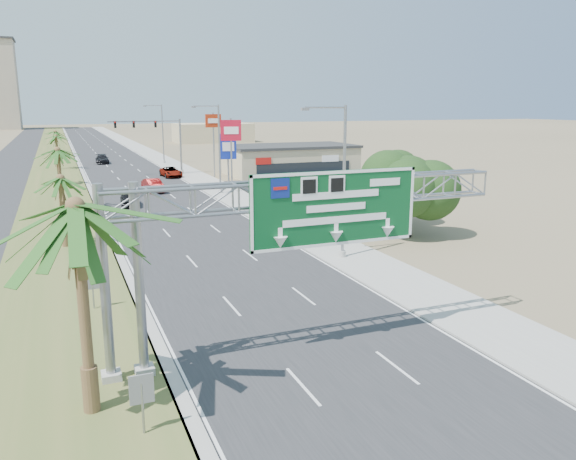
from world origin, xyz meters
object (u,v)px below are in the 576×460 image
Objects in this scene: palm_near at (75,209)px; pole_sign_red_far at (213,126)px; signal_mast at (166,141)px; car_left_lane at (129,199)px; store_building at (290,160)px; car_right_lane at (171,172)px; pole_sign_blue at (228,148)px; car_far at (102,159)px; car_mid_lane at (153,186)px; pole_sign_red_near at (231,134)px; sign_gantry at (295,208)px.

palm_near is 0.94× the size of pole_sign_red_far.
signal_mast is 2.35× the size of car_left_lane.
store_building is 3.55× the size of car_right_lane.
pole_sign_red_far is (1.36, 11.59, 2.18)m from pole_sign_blue.
car_left_lane is at bearing -90.11° from car_far.
pole_sign_blue is (8.92, -0.70, 4.11)m from car_mid_lane.
palm_near is 49.46m from pole_sign_red_near.
sign_gantry is at bearing -82.39° from car_left_lane.
pole_sign_red_far is (20.00, 58.86, 0.13)m from palm_near.
palm_near is 84.74m from car_far.
palm_near reaches higher than pole_sign_blue.
car_mid_lane is (-4.65, -16.01, -4.08)m from signal_mast.
pole_sign_red_near is 1.25× the size of pole_sign_blue.
car_far is 40.62m from pole_sign_red_near.
car_far is 29.29m from pole_sign_red_far.
car_far is at bearing 85.38° from palm_near.
palm_near is 0.81× the size of signal_mast.
palm_near is 66.04m from store_building.
pole_sign_blue is at bearing -75.65° from signal_mast.
pole_sign_red_near reaches higher than car_left_lane.
pole_sign_blue is at bearing -96.67° from pole_sign_red_far.
pole_sign_blue reaches higher than car_far.
store_building is at bearing -4.38° from pole_sign_red_far.
pole_sign_red_far is at bearing 58.30° from car_left_lane.
signal_mast is 2.20× the size of car_mid_lane.
car_left_lane is at bearing -108.98° from signal_mast.
car_far is at bearing 93.38° from car_left_lane.
pole_sign_red_far is at bearing 78.23° from sign_gantry.
store_building reaches higher than car_mid_lane.
pole_sign_blue is (-12.55, -10.73, 2.88)m from store_building.
store_building is 3.85× the size of car_mid_lane.
sign_gantry is 38.18m from car_left_lane.
pole_sign_red_near is at bearing -90.72° from pole_sign_blue.
pole_sign_red_far is at bearing 83.98° from pole_sign_red_near.
pole_sign_red_near reaches higher than palm_near.
car_left_lane is 0.85× the size of car_far.
store_building is 18.10m from pole_sign_red_near.
pole_sign_red_near is 13.12m from pole_sign_red_far.
store_building reaches higher than car_far.
car_mid_lane is at bearing 70.29° from car_left_lane.
palm_near is at bearing -102.66° from signal_mast.
car_left_lane is 0.86× the size of car_right_lane.
signal_mast is 22.02m from car_far.
car_left_lane is 15.21m from pole_sign_red_near.
car_left_lane is 0.52× the size of pole_sign_red_near.
car_far is (-2.92, 36.27, -0.03)m from car_mid_lane.
car_left_lane is at bearing 81.38° from palm_near.
pole_sign_red_far is at bearing 71.23° from palm_near.
sign_gantry is 45.13m from pole_sign_red_near.
palm_near is 50.85m from pole_sign_blue.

